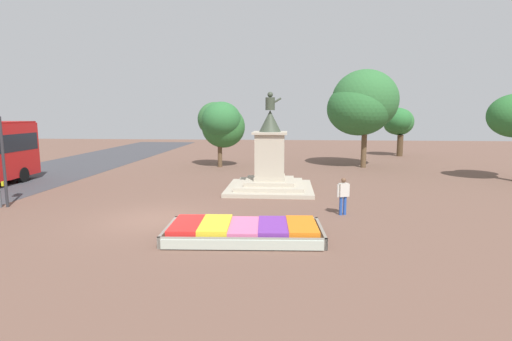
{
  "coord_description": "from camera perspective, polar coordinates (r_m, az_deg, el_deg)",
  "views": [
    {
      "loc": [
        5.13,
        -14.76,
        4.15
      ],
      "look_at": [
        3.81,
        2.17,
        1.67
      ],
      "focal_mm": 28.0,
      "sensor_mm": 36.0,
      "label": 1
    }
  ],
  "objects": [
    {
      "name": "ground_plane",
      "position": [
        16.17,
        -14.31,
        -6.82
      ],
      "size": [
        91.3,
        91.3,
        0.0
      ],
      "primitive_type": "plane",
      "color": "brown"
    },
    {
      "name": "traffic_light_mid_block",
      "position": [
        20.53,
        -32.76,
        3.0
      ],
      "size": [
        0.41,
        0.29,
        3.97
      ],
      "color": "#2D2D33",
      "rests_on": "ground_plane"
    },
    {
      "name": "park_tree_behind_statue",
      "position": [
        40.48,
        19.63,
        6.53
      ],
      "size": [
        2.98,
        3.14,
        4.58
      ],
      "color": "#4C3823",
      "rests_on": "ground_plane"
    },
    {
      "name": "flower_planter",
      "position": [
        13.44,
        -1.8,
        -8.66
      ],
      "size": [
        5.33,
        2.87,
        0.51
      ],
      "color": "#38281C",
      "rests_on": "ground_plane"
    },
    {
      "name": "park_tree_far_left",
      "position": [
        30.57,
        -5.1,
        6.83
      ],
      "size": [
        3.65,
        3.58,
        4.94
      ],
      "color": "brown",
      "rests_on": "ground_plane"
    },
    {
      "name": "statue_monument",
      "position": [
        21.34,
        1.99,
        0.52
      ],
      "size": [
        4.54,
        4.54,
        5.2
      ],
      "color": "#B2A793",
      "rests_on": "ground_plane"
    },
    {
      "name": "pedestrian_near_planter",
      "position": [
        16.57,
        12.35,
        -3.27
      ],
      "size": [
        0.54,
        0.35,
        1.54
      ],
      "color": "#264CA5",
      "rests_on": "ground_plane"
    },
    {
      "name": "kerb_bollard_mid_b",
      "position": [
        20.81,
        -32.74,
        -3.32
      ],
      "size": [
        0.12,
        0.12,
        0.82
      ],
      "color": "#4C5156",
      "rests_on": "ground_plane"
    },
    {
      "name": "park_tree_far_right",
      "position": [
        31.53,
        14.92,
        9.11
      ],
      "size": [
        5.31,
        5.18,
        7.33
      ],
      "color": "brown",
      "rests_on": "ground_plane"
    }
  ]
}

